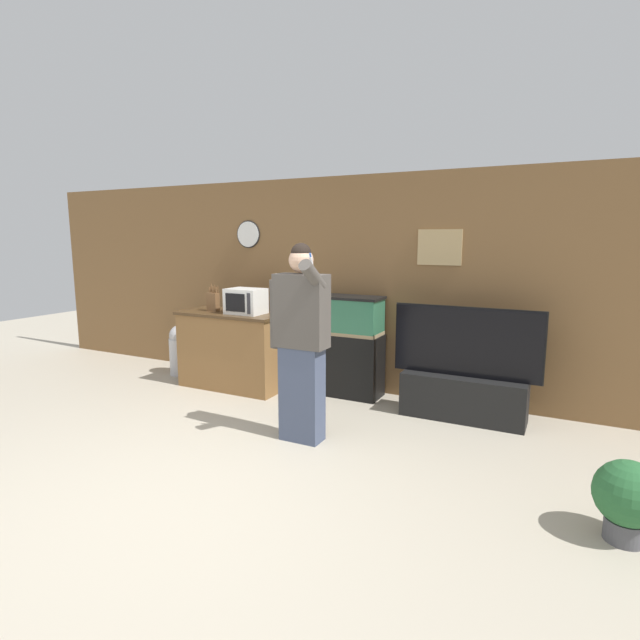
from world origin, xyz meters
name	(u,v)px	position (x,y,z in m)	size (l,w,h in m)	color
ground_plane	(189,488)	(0.00, 0.00, 0.00)	(18.00, 18.00, 0.00)	#B2A893
wall_back_paneled	(347,284)	(0.00, 2.92, 1.30)	(10.00, 0.08, 2.60)	brown
counter_island	(234,350)	(-1.27, 2.29, 0.48)	(1.36, 0.65, 0.96)	brown
microwave	(246,301)	(-1.05, 2.26, 1.11)	(0.44, 0.34, 0.31)	white
knife_block	(213,301)	(-1.55, 2.25, 1.08)	(0.14, 0.09, 0.34)	brown
aquarium_on_stand	(347,346)	(0.13, 2.63, 0.60)	(0.84, 0.40, 1.20)	black
tv_on_stand	(464,386)	(1.54, 2.44, 0.35)	(1.51, 0.40, 1.18)	black
person_standing	(300,340)	(0.30, 1.19, 0.95)	(0.58, 0.43, 1.83)	#424C66
potted_plant	(628,497)	(2.87, 0.72, 0.29)	(0.41, 0.41, 0.52)	#4C4C51
trash_bin	(181,349)	(-2.28, 2.42, 0.35)	(0.31, 0.31, 0.69)	#B7B7BC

